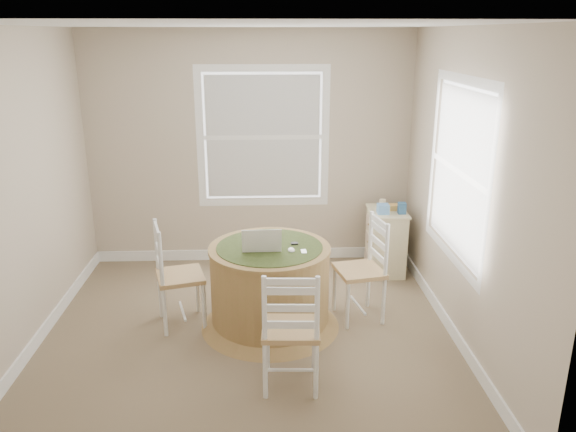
{
  "coord_description": "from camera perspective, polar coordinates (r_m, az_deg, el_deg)",
  "views": [
    {
      "loc": [
        0.16,
        -4.37,
        2.54
      ],
      "look_at": [
        0.37,
        0.45,
        0.97
      ],
      "focal_mm": 35.0,
      "sensor_mm": 36.0,
      "label": 1
    }
  ],
  "objects": [
    {
      "name": "mouse",
      "position": [
        4.81,
        0.34,
        -3.48
      ],
      "size": [
        0.06,
        0.1,
        0.03
      ],
      "primitive_type": "ellipsoid",
      "rotation": [
        0.0,
        0.0,
        0.04
      ],
      "color": "white",
      "rests_on": "round_table"
    },
    {
      "name": "chair_left",
      "position": [
        5.14,
        -10.89,
        -5.97
      ],
      "size": [
        0.5,
        0.51,
        0.95
      ],
      "primitive_type": null,
      "rotation": [
        0.0,
        0.0,
        1.84
      ],
      "color": "white",
      "rests_on": "ground"
    },
    {
      "name": "box_yellow",
      "position": [
        6.19,
        10.48,
        0.88
      ],
      "size": [
        0.15,
        0.1,
        0.06
      ],
      "primitive_type": "cube",
      "rotation": [
        0.0,
        0.0,
        -0.03
      ],
      "color": "gold",
      "rests_on": "corner_chest"
    },
    {
      "name": "chair_near",
      "position": [
        4.21,
        0.29,
        -11.33
      ],
      "size": [
        0.44,
        0.42,
        0.95
      ],
      "primitive_type": null,
      "rotation": [
        0.0,
        0.0,
        3.09
      ],
      "color": "white",
      "rests_on": "ground"
    },
    {
      "name": "tissue_box",
      "position": [
        6.05,
        9.67,
        0.74
      ],
      "size": [
        0.12,
        0.12,
        0.1
      ],
      "primitive_type": "cube",
      "rotation": [
        0.0,
        0.0,
        -0.03
      ],
      "color": "#5E96D7",
      "rests_on": "corner_chest"
    },
    {
      "name": "corner_chest",
      "position": [
        6.28,
        9.89,
        -2.53
      ],
      "size": [
        0.41,
        0.55,
        0.71
      ],
      "rotation": [
        0.0,
        0.0,
        -0.03
      ],
      "color": "beige",
      "rests_on": "ground"
    },
    {
      "name": "round_table",
      "position": [
        5.04,
        -1.85,
        -6.84
      ],
      "size": [
        1.25,
        1.25,
        0.77
      ],
      "rotation": [
        0.0,
        0.0,
        0.04
      ],
      "color": "#976E44",
      "rests_on": "ground"
    },
    {
      "name": "room",
      "position": [
        4.7,
        -2.3,
        2.75
      ],
      "size": [
        3.64,
        3.64,
        2.64
      ],
      "color": "#7A6B4D",
      "rests_on": "ground"
    },
    {
      "name": "keys",
      "position": [
        4.95,
        0.65,
        -2.86
      ],
      "size": [
        0.06,
        0.05,
        0.02
      ],
      "primitive_type": "cube",
      "rotation": [
        0.0,
        0.0,
        0.04
      ],
      "color": "black",
      "rests_on": "round_table"
    },
    {
      "name": "cup_cream",
      "position": [
        6.25,
        9.62,
        1.25
      ],
      "size": [
        0.07,
        0.07,
        0.09
      ],
      "primitive_type": "cylinder",
      "color": "beige",
      "rests_on": "corner_chest"
    },
    {
      "name": "laptop",
      "position": [
        4.84,
        -2.69,
        -3.04
      ],
      "size": [
        0.34,
        0.3,
        0.23
      ],
      "rotation": [
        0.0,
        0.0,
        3.15
      ],
      "color": "white",
      "rests_on": "round_table"
    },
    {
      "name": "chair_right",
      "position": [
        5.2,
        7.26,
        -5.49
      ],
      "size": [
        0.48,
        0.49,
        0.95
      ],
      "primitive_type": null,
      "rotation": [
        0.0,
        0.0,
        -1.36
      ],
      "color": "white",
      "rests_on": "ground"
    },
    {
      "name": "phone",
      "position": [
        4.79,
        1.61,
        -3.67
      ],
      "size": [
        0.05,
        0.09,
        0.02
      ],
      "primitive_type": "cube",
      "rotation": [
        0.0,
        0.0,
        0.04
      ],
      "color": "#B7BABF",
      "rests_on": "round_table"
    },
    {
      "name": "box_blue",
      "position": [
        6.08,
        11.4,
        0.81
      ],
      "size": [
        0.08,
        0.08,
        0.12
      ],
      "primitive_type": "cube",
      "rotation": [
        0.0,
        0.0,
        -0.03
      ],
      "color": "#2E5C8C",
      "rests_on": "corner_chest"
    }
  ]
}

